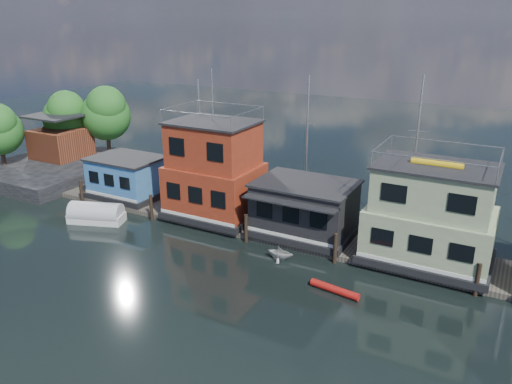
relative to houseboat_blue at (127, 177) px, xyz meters
The scene contains 12 objects.
ground 21.75m from the houseboat_blue, 33.69° to the right, with size 160.00×160.00×0.00m, color black.
dock 18.11m from the houseboat_blue, ahead, with size 48.00×5.00×0.40m, color #595147.
houseboat_blue is the anchor object (origin of this frame).
houseboat_red 9.69m from the houseboat_blue, ahead, with size 7.40×5.90×11.86m.
houseboat_dark 17.50m from the houseboat_blue, ahead, with size 7.40×6.10×4.06m.
houseboat_green 26.53m from the houseboat_blue, ahead, with size 8.40×5.90×7.03m.
pilings 17.92m from the houseboat_blue, ahead, with size 42.28×0.28×2.20m.
background_masts 23.77m from the houseboat_blue, 14.77° to the left, with size 36.40×0.16×12.00m.
shore 13.32m from the houseboat_blue, 163.07° to the left, with size 12.40×15.72×8.24m.
tarp_runabout 5.69m from the houseboat_blue, 76.26° to the right, with size 4.80×3.15×1.81m.
dinghy_white 17.99m from the houseboat_blue, 13.13° to the right, with size 1.66×1.92×1.01m, color beige.
red_kayak 23.40m from the houseboat_blue, 16.32° to the right, with size 0.47×0.47×3.21m, color #AC1712.
Camera 1 is at (12.90, -20.38, 16.11)m, focal length 35.00 mm.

